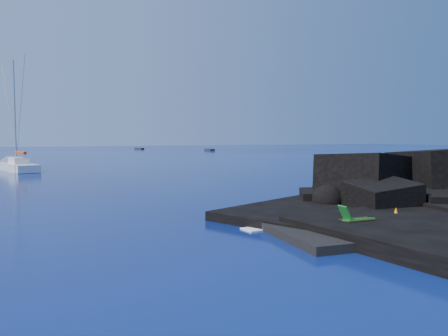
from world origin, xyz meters
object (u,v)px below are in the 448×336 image
object	(u,v)px
sunbather	(391,225)
distant_boat_b	(209,151)
marker_cone	(396,213)
sailboat	(18,171)
distant_boat_a	(139,149)
deck_chair	(358,215)

from	to	relation	value
sunbather	distant_boat_b	xyz separation A→B (m)	(39.94, 110.13, -0.52)
sunbather	distant_boat_b	distance (m)	117.15
marker_cone	distant_boat_b	xyz separation A→B (m)	(37.96, 108.53, -0.62)
sailboat	distant_boat_a	size ratio (longest dim) A/B	3.28
sailboat	sunbather	size ratio (longest dim) A/B	7.91
marker_cone	distant_boat_a	xyz separation A→B (m)	(22.47, 133.51, -0.62)
sailboat	distant_boat_b	xyz separation A→B (m)	(53.51, 63.82, 0.00)
sailboat	sunbather	distance (m)	48.26
sailboat	distant_boat_a	xyz separation A→B (m)	(38.02, 88.80, 0.00)
deck_chair	distant_boat_b	size ratio (longest dim) A/B	0.31
marker_cone	distant_boat_a	distance (m)	135.39
sunbather	distant_boat_a	bearing A→B (deg)	65.66
distant_boat_a	deck_chair	bearing A→B (deg)	-120.18
sailboat	marker_cone	size ratio (longest dim) A/B	25.62
sunbather	distant_boat_b	size ratio (longest dim) A/B	0.36
marker_cone	distant_boat_b	distance (m)	114.97
distant_boat_a	marker_cone	bearing A→B (deg)	-119.05
deck_chair	distant_boat_a	world-z (taller)	deck_chair
deck_chair	distant_boat_b	distance (m)	116.52
marker_cone	distant_boat_a	bearing A→B (deg)	80.45
distant_boat_a	sailboat	bearing A→B (deg)	-132.67
sunbather	marker_cone	xyz separation A→B (m)	(1.98, 1.60, 0.10)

